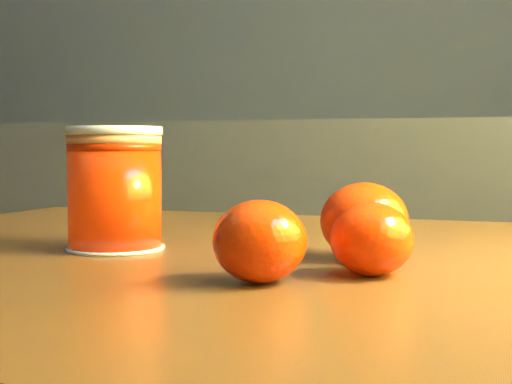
% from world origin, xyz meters
% --- Properties ---
extents(kitchen_counter, '(3.15, 0.60, 0.90)m').
position_xyz_m(kitchen_counter, '(0.00, 1.45, 0.45)').
color(kitchen_counter, '#444549').
rests_on(kitchen_counter, ground).
extents(table, '(1.00, 0.71, 0.74)m').
position_xyz_m(table, '(0.99, -0.01, 0.65)').
color(table, brown).
rests_on(table, ground).
extents(juice_glass, '(0.09, 0.09, 0.11)m').
position_xyz_m(juice_glass, '(0.82, -0.03, 0.79)').
color(juice_glass, red).
rests_on(juice_glass, table).
extents(orange_front, '(0.08, 0.08, 0.05)m').
position_xyz_m(orange_front, '(1.06, -0.08, 0.77)').
color(orange_front, red).
rests_on(orange_front, table).
extents(orange_back, '(0.08, 0.08, 0.06)m').
position_xyz_m(orange_back, '(1.04, -0.01, 0.77)').
color(orange_back, red).
rests_on(orange_back, table).
extents(orange_extra, '(0.06, 0.06, 0.06)m').
position_xyz_m(orange_extra, '(0.99, -0.13, 0.77)').
color(orange_extra, red).
rests_on(orange_extra, table).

